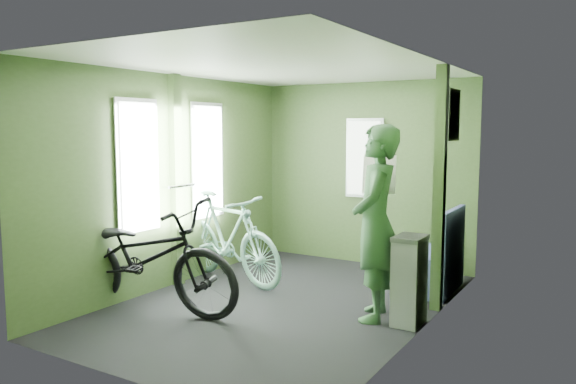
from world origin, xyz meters
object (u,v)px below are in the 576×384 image
object	(u,v)px
passenger	(376,223)
waste_box	(409,280)
bench_seat	(434,266)
bicycle_mint	(228,282)
bicycle_black	(147,311)

from	to	relation	value
passenger	waste_box	xyz separation A→B (m)	(0.32, 0.00, -0.49)
waste_box	bench_seat	bearing A→B (deg)	95.72
bench_seat	passenger	bearing A→B (deg)	-100.99
waste_box	bench_seat	size ratio (longest dim) A/B	0.89
bicycle_mint	passenger	distance (m)	2.09
bicycle_black	waste_box	world-z (taller)	waste_box
passenger	bicycle_mint	bearing A→B (deg)	-116.10
passenger	waste_box	distance (m)	0.58
bench_seat	bicycle_black	bearing A→B (deg)	-136.34
bicycle_black	waste_box	xyz separation A→B (m)	(2.24, 0.94, 0.40)
bicycle_black	bicycle_mint	world-z (taller)	bicycle_black
bicycle_mint	bench_seat	xyz separation A→B (m)	(2.08, 0.87, 0.26)
bench_seat	bicycle_mint	bearing A→B (deg)	-158.25
bicycle_black	passenger	distance (m)	2.31
bicycle_black	bench_seat	size ratio (longest dim) A/B	2.26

